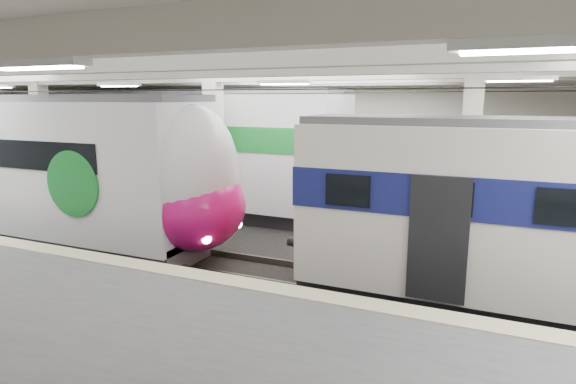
% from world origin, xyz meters
% --- Properties ---
extents(station_hall, '(36.00, 24.00, 5.75)m').
position_xyz_m(station_hall, '(0.00, -1.74, 3.24)').
color(station_hall, black).
rests_on(station_hall, ground).
extents(modern_emu, '(14.32, 2.96, 4.60)m').
position_xyz_m(modern_emu, '(-6.98, -0.00, 2.26)').
color(modern_emu, white).
rests_on(modern_emu, ground).
extents(far_train, '(15.31, 3.52, 4.81)m').
position_xyz_m(far_train, '(-6.92, 5.50, 2.48)').
color(far_train, white).
rests_on(far_train, ground).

